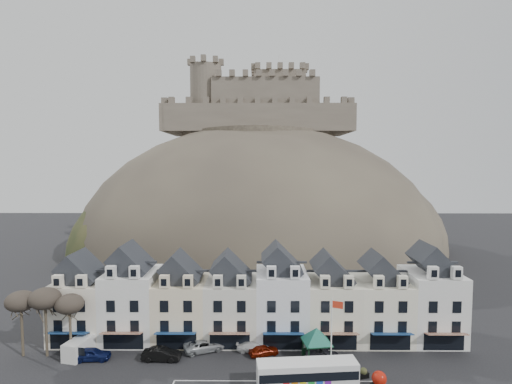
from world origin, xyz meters
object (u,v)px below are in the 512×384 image
Objects in this scene: car_silver at (205,345)px; car_charcoal at (323,356)px; flagpole at (332,332)px; bus_shelter at (317,335)px; car_black at (161,354)px; white_van at (81,347)px; bus at (307,374)px; car_navy at (92,354)px; car_maroon at (264,350)px; car_white at (253,347)px; red_buoy at (379,380)px.

car_silver is 1.28× the size of car_charcoal.
flagpole is 2.23× the size of car_charcoal.
car_black is at bearing 171.34° from bus_shelter.
car_black is at bearing 169.97° from flagpole.
white_van is 10.43m from car_black.
car_navy is (-25.43, 5.94, -0.90)m from bus.
flagpole reaches higher than car_maroon.
bus reaches higher than car_silver.
car_charcoal is at bearing -88.38° from car_black.
car_charcoal is at bearing 61.25° from bus.
car_navy is 20.96m from car_maroon.
car_maroon is at bearing -120.35° from car_silver.
bus_shelter is 1.45× the size of car_navy.
bus is at bearing -141.90° from flagpole.
car_white is at bearing 146.46° from flagpole.
car_silver is (-12.06, 8.44, -0.93)m from bus.
car_white is (-13.48, 8.29, -0.36)m from red_buoy.
flagpole is at bearing -175.24° from car_charcoal.
car_charcoal is at bearing -121.69° from car_maroon.
car_silver is 14.88m from car_charcoal.
white_van is 22.79m from car_maroon.
white_van is 0.98× the size of car_silver.
bus_shelter is at bearing 89.96° from car_charcoal.
bus is 2.32× the size of car_black.
flagpole is at bearing -119.37° from car_white.
bus_shelter reaches higher than car_white.
car_white is at bearing 120.04° from bus.
bus is 26.13m from car_navy.
car_maroon is at bearing 159.15° from bus_shelter.
bus_shelter is at bearing -94.52° from car_navy.
red_buoy is at bearing -104.62° from car_navy.
car_silver is at bearing 60.40° from car_maroon.
car_black reaches higher than car_white.
white_van is (-27.30, 7.21, -0.57)m from bus.
car_maroon is (1.32, -1.00, 0.01)m from car_white.
car_navy is 8.48m from car_black.
car_maroon is (-6.36, 1.39, -2.59)m from bus_shelter.
car_maroon is 0.92× the size of car_charcoal.
car_navy is 19.74m from car_white.
car_navy is (1.87, -1.26, -0.33)m from white_van.
car_black is at bearing 106.14° from car_white.
flagpole is at bearing -101.53° from car_navy.
car_navy reaches higher than car_charcoal.
white_van is at bearing 51.47° from car_navy.
car_charcoal is (7.12, -1.35, 0.03)m from car_maroon.
flagpole is 31.01m from white_van.
flagpole reaches higher than red_buoy.
car_navy is at bearing 101.03° from car_white.
white_van is 2.28m from car_navy.
red_buoy reaches higher than car_white.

